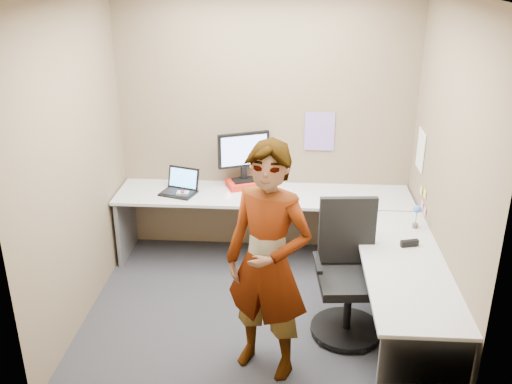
# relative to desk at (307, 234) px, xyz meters

# --- Properties ---
(ground) EXTENTS (3.00, 3.00, 0.00)m
(ground) POSITION_rel_desk_xyz_m (-0.44, -0.39, -0.59)
(ground) COLOR black
(ground) RESTS_ON ground
(wall_back) EXTENTS (3.00, 0.00, 3.00)m
(wall_back) POSITION_rel_desk_xyz_m (-0.44, 0.91, 0.76)
(wall_back) COLOR brown
(wall_back) RESTS_ON ground
(wall_right) EXTENTS (0.00, 2.70, 2.70)m
(wall_right) POSITION_rel_desk_xyz_m (1.06, -0.39, 0.76)
(wall_right) COLOR brown
(wall_right) RESTS_ON ground
(wall_left) EXTENTS (0.00, 2.70, 2.70)m
(wall_left) POSITION_rel_desk_xyz_m (-1.94, -0.39, 0.76)
(wall_left) COLOR brown
(wall_left) RESTS_ON ground
(desk) EXTENTS (2.98, 2.58, 0.73)m
(desk) POSITION_rel_desk_xyz_m (0.00, 0.00, 0.00)
(desk) COLOR #AFAFAF
(desk) RESTS_ON ground
(paper_ream) EXTENTS (0.40, 0.35, 0.07)m
(paper_ream) POSITION_rel_desk_xyz_m (-0.65, 0.77, 0.18)
(paper_ream) COLOR red
(paper_ream) RESTS_ON desk
(monitor) EXTENTS (0.51, 0.26, 0.51)m
(monitor) POSITION_rel_desk_xyz_m (-0.65, 0.78, 0.51)
(monitor) COLOR black
(monitor) RESTS_ON paper_ream
(laptop) EXTENTS (0.41, 0.37, 0.24)m
(laptop) POSITION_rel_desk_xyz_m (-1.27, 0.58, 0.20)
(laptop) COLOR black
(laptop) RESTS_ON desk
(trackball_mouse) EXTENTS (0.12, 0.08, 0.07)m
(trackball_mouse) POSITION_rel_desk_xyz_m (-1.23, 0.47, 0.17)
(trackball_mouse) COLOR #B7B7BC
(trackball_mouse) RESTS_ON desk
(origami) EXTENTS (0.10, 0.10, 0.06)m
(origami) POSITION_rel_desk_xyz_m (-0.78, 0.49, 0.17)
(origami) COLOR white
(origami) RESTS_ON desk
(stapler) EXTENTS (0.16, 0.08, 0.05)m
(stapler) POSITION_rel_desk_xyz_m (0.82, -0.45, 0.17)
(stapler) COLOR black
(stapler) RESTS_ON desk
(flower) EXTENTS (0.07, 0.07, 0.22)m
(flower) POSITION_rel_desk_xyz_m (0.94, -0.09, 0.28)
(flower) COLOR brown
(flower) RESTS_ON desk
(calendar_purple) EXTENTS (0.30, 0.01, 0.40)m
(calendar_purple) POSITION_rel_desk_xyz_m (0.11, 0.90, 0.71)
(calendar_purple) COLOR #846BB7
(calendar_purple) RESTS_ON wall_back
(calendar_white) EXTENTS (0.01, 0.28, 0.38)m
(calendar_white) POSITION_rel_desk_xyz_m (1.05, 0.51, 0.66)
(calendar_white) COLOR white
(calendar_white) RESTS_ON wall_right
(sticky_note_a) EXTENTS (0.01, 0.07, 0.07)m
(sticky_note_a) POSITION_rel_desk_xyz_m (1.05, 0.16, 0.36)
(sticky_note_a) COLOR #F2E059
(sticky_note_a) RESTS_ON wall_right
(sticky_note_b) EXTENTS (0.01, 0.07, 0.07)m
(sticky_note_b) POSITION_rel_desk_xyz_m (1.05, 0.21, 0.23)
(sticky_note_b) COLOR pink
(sticky_note_b) RESTS_ON wall_right
(sticky_note_c) EXTENTS (0.01, 0.07, 0.07)m
(sticky_note_c) POSITION_rel_desk_xyz_m (1.05, 0.09, 0.21)
(sticky_note_c) COLOR pink
(sticky_note_c) RESTS_ON wall_right
(sticky_note_d) EXTENTS (0.01, 0.07, 0.07)m
(sticky_note_d) POSITION_rel_desk_xyz_m (1.05, 0.31, 0.33)
(sticky_note_d) COLOR #F2E059
(sticky_note_d) RESTS_ON wall_right
(office_chair) EXTENTS (0.60, 0.60, 1.13)m
(office_chair) POSITION_rel_desk_xyz_m (0.32, -0.60, -0.13)
(office_chair) COLOR black
(office_chair) RESTS_ON ground
(person) EXTENTS (0.78, 0.67, 1.81)m
(person) POSITION_rel_desk_xyz_m (-0.31, -1.11, 0.32)
(person) COLOR #999399
(person) RESTS_ON ground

